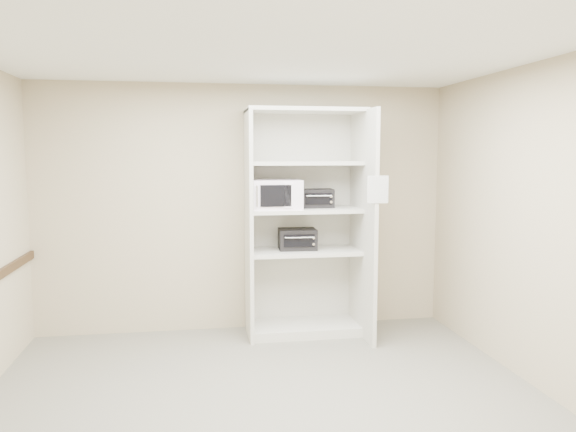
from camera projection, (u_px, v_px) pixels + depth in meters
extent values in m
cube|color=slate|center=(268.00, 404.00, 4.38)|extent=(4.50, 4.00, 0.01)
cube|color=white|center=(267.00, 50.00, 4.08)|extent=(4.50, 4.00, 0.01)
cube|color=tan|center=(244.00, 208.00, 6.19)|extent=(4.50, 0.02, 2.70)
cube|color=tan|center=(331.00, 301.00, 2.27)|extent=(4.50, 0.02, 2.70)
cube|color=tan|center=(539.00, 227.00, 4.60)|extent=(0.02, 4.00, 2.70)
cube|color=beige|center=(249.00, 225.00, 5.90)|extent=(0.04, 0.60, 2.40)
cube|color=beige|center=(363.00, 225.00, 5.95)|extent=(0.04, 0.90, 2.40)
cube|color=beige|center=(300.00, 221.00, 6.30)|extent=(1.24, 0.02, 2.40)
cube|color=beige|center=(304.00, 328.00, 6.14)|extent=(1.16, 0.56, 0.10)
cube|color=beige|center=(304.00, 251.00, 6.05)|extent=(1.16, 0.56, 0.04)
cube|color=beige|center=(304.00, 210.00, 6.00)|extent=(1.16, 0.56, 0.04)
cube|color=beige|center=(305.00, 163.00, 5.95)|extent=(1.16, 0.56, 0.04)
cube|color=beige|center=(305.00, 110.00, 5.89)|extent=(1.24, 0.60, 0.04)
cube|color=white|center=(276.00, 194.00, 5.88)|extent=(0.52, 0.39, 0.31)
cube|color=black|center=(317.00, 198.00, 6.07)|extent=(0.36, 0.28, 0.20)
cube|color=black|center=(297.00, 239.00, 6.06)|extent=(0.41, 0.32, 0.22)
cube|color=white|center=(378.00, 189.00, 5.46)|extent=(0.21, 0.01, 0.26)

